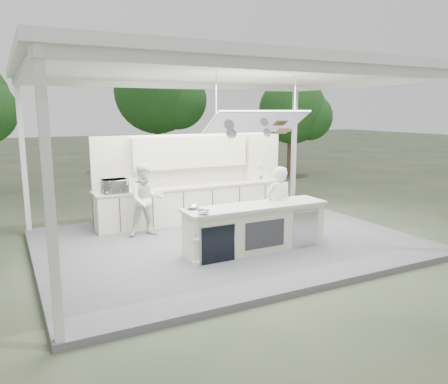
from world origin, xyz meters
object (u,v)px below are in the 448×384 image
back_counter (193,203)px  sous_chef (146,200)px  demo_island (255,228)px  head_chef (278,205)px

back_counter → sous_chef: 1.71m
demo_island → head_chef: size_ratio=1.85×
demo_island → sous_chef: 2.67m
demo_island → head_chef: 0.82m
head_chef → demo_island: bearing=19.7°
demo_island → back_counter: same height
back_counter → sous_chef: bearing=-153.0°
back_counter → head_chef: bearing=-71.2°
demo_island → sous_chef: sous_chef is taller
sous_chef → head_chef: bearing=-33.8°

